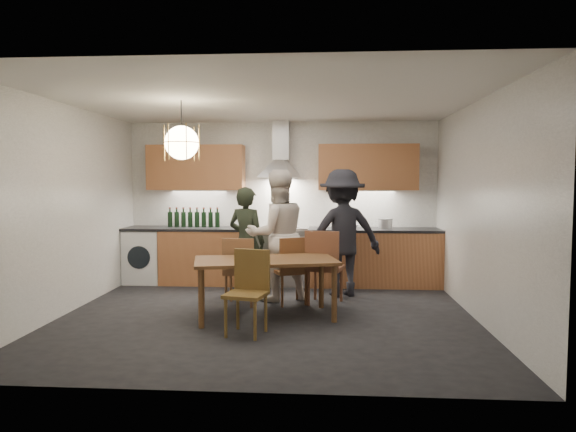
# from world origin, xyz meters

# --- Properties ---
(ground) EXTENTS (5.00, 5.00, 0.00)m
(ground) POSITION_xyz_m (0.00, 0.00, 0.00)
(ground) COLOR black
(ground) RESTS_ON ground
(room_shell) EXTENTS (5.02, 4.52, 2.61)m
(room_shell) POSITION_xyz_m (0.00, 0.00, 1.71)
(room_shell) COLOR white
(room_shell) RESTS_ON ground
(counter_run) EXTENTS (5.00, 0.62, 0.90)m
(counter_run) POSITION_xyz_m (0.02, 1.95, 0.45)
(counter_run) COLOR #C87E4D
(counter_run) RESTS_ON ground
(range_stove) EXTENTS (0.90, 0.60, 0.92)m
(range_stove) POSITION_xyz_m (0.00, 1.94, 0.44)
(range_stove) COLOR silver
(range_stove) RESTS_ON ground
(wall_fixtures) EXTENTS (4.30, 0.54, 1.10)m
(wall_fixtures) POSITION_xyz_m (0.00, 2.07, 1.87)
(wall_fixtures) COLOR #BF7A49
(wall_fixtures) RESTS_ON ground
(pendant_lamp) EXTENTS (0.43, 0.43, 0.70)m
(pendant_lamp) POSITION_xyz_m (-1.00, -0.10, 2.10)
(pendant_lamp) COLOR black
(pendant_lamp) RESTS_ON ground
(dining_table) EXTENTS (1.83, 1.19, 0.71)m
(dining_table) POSITION_xyz_m (-0.01, -0.04, 0.63)
(dining_table) COLOR brown
(dining_table) RESTS_ON ground
(chair_back_left) EXTENTS (0.41, 0.41, 0.91)m
(chair_back_left) POSITION_xyz_m (-0.41, 0.48, 0.52)
(chair_back_left) COLOR brown
(chair_back_left) RESTS_ON ground
(chair_back_mid) EXTENTS (0.54, 0.54, 0.91)m
(chair_back_mid) POSITION_xyz_m (0.27, 0.60, 0.52)
(chair_back_mid) COLOR brown
(chair_back_mid) RESTS_ON ground
(chair_back_right) EXTENTS (0.54, 0.54, 1.00)m
(chair_back_right) POSITION_xyz_m (0.69, 0.61, 0.57)
(chair_back_right) COLOR brown
(chair_back_right) RESTS_ON ground
(chair_front) EXTENTS (0.49, 0.49, 0.90)m
(chair_front) POSITION_xyz_m (-0.12, -0.68, 0.52)
(chair_front) COLOR brown
(chair_front) RESTS_ON ground
(person_left) EXTENTS (0.67, 0.57, 1.56)m
(person_left) POSITION_xyz_m (-0.42, 1.14, 0.78)
(person_left) COLOR black
(person_left) RESTS_ON ground
(person_mid) EXTENTS (1.07, 0.97, 1.80)m
(person_mid) POSITION_xyz_m (0.04, 0.88, 0.90)
(person_mid) COLOR beige
(person_mid) RESTS_ON ground
(person_right) EXTENTS (1.31, 0.97, 1.81)m
(person_right) POSITION_xyz_m (0.95, 1.22, 0.91)
(person_right) COLOR black
(person_right) RESTS_ON ground
(mixing_bowl) EXTENTS (0.34, 0.34, 0.07)m
(mixing_bowl) POSITION_xyz_m (1.09, 1.92, 0.94)
(mixing_bowl) COLOR silver
(mixing_bowl) RESTS_ON counter_run
(stock_pot) EXTENTS (0.23, 0.23, 0.15)m
(stock_pot) POSITION_xyz_m (1.65, 1.92, 0.98)
(stock_pot) COLOR silver
(stock_pot) RESTS_ON counter_run
(wine_bottles) EXTENTS (0.85, 0.07, 0.31)m
(wine_bottles) POSITION_xyz_m (-1.42, 2.03, 1.06)
(wine_bottles) COLOR black
(wine_bottles) RESTS_ON counter_run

